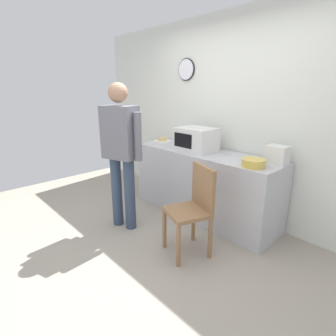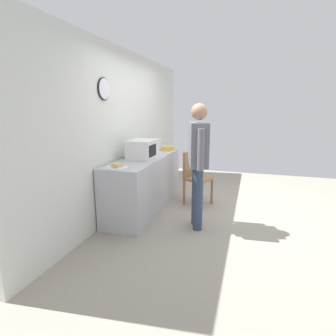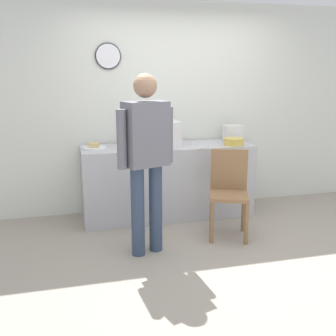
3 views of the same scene
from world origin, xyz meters
name	(u,v)px [view 2 (image 2 of 3)]	position (x,y,z in m)	size (l,w,h in m)	color
ground_plane	(218,213)	(0.00, 0.00, 0.00)	(6.00, 6.00, 0.00)	#9E9384
back_wall	(127,131)	(0.00, 1.60, 1.30)	(5.40, 0.13, 2.60)	silver
kitchen_counter	(145,183)	(-0.17, 1.22, 0.44)	(2.06, 0.62, 0.89)	#B7B7BC
microwave	(143,149)	(-0.30, 1.20, 1.04)	(0.50, 0.39, 0.30)	silver
sandwich_plate	(117,167)	(-1.04, 1.26, 0.91)	(0.28, 0.28, 0.07)	white
salad_bowl	(168,148)	(0.62, 1.06, 0.93)	(0.24, 0.24, 0.08)	gold
toaster	(155,144)	(0.73, 1.35, 0.99)	(0.22, 0.18, 0.20)	silver
fork_utensil	(167,154)	(0.20, 0.94, 0.89)	(0.17, 0.02, 0.01)	silver
spoon_utensil	(148,154)	(0.13, 1.27, 0.89)	(0.17, 0.02, 0.01)	silver
person_standing	(198,157)	(-0.63, 0.24, 1.03)	(0.56, 0.35, 1.75)	#32415B
wooden_chair	(195,175)	(0.33, 0.47, 0.52)	(0.51, 0.51, 0.94)	olive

